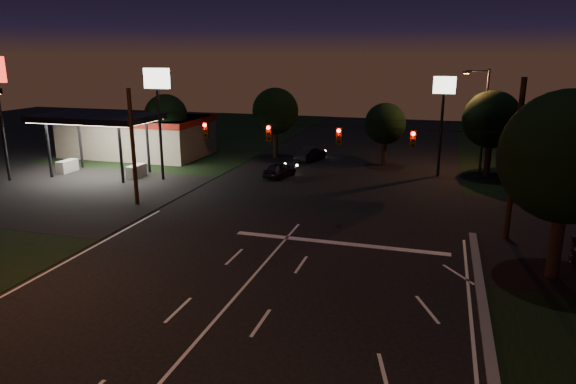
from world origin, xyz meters
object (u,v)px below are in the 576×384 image
at_px(car_oncoming_a, 280,170).
at_px(utility_pole_right, 506,238).
at_px(tree_right_near, 568,158).
at_px(car_oncoming_b, 310,154).

bearing_deg(car_oncoming_a, utility_pole_right, 160.11).
xyz_separation_m(utility_pole_right, tree_right_near, (1.53, -4.83, 5.68)).
bearing_deg(car_oncoming_b, utility_pole_right, 147.45).
relative_size(tree_right_near, car_oncoming_b, 2.15).
relative_size(utility_pole_right, tree_right_near, 1.03).
distance_m(utility_pole_right, car_oncoming_b, 24.50).
bearing_deg(tree_right_near, car_oncoming_a, 139.82).
xyz_separation_m(utility_pole_right, car_oncoming_b, (-16.20, 18.36, 0.67)).
height_order(car_oncoming_a, car_oncoming_b, car_oncoming_b).
bearing_deg(utility_pole_right, tree_right_near, -72.47).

